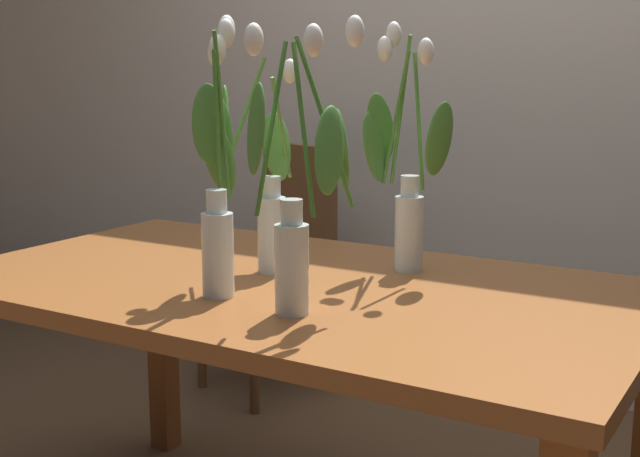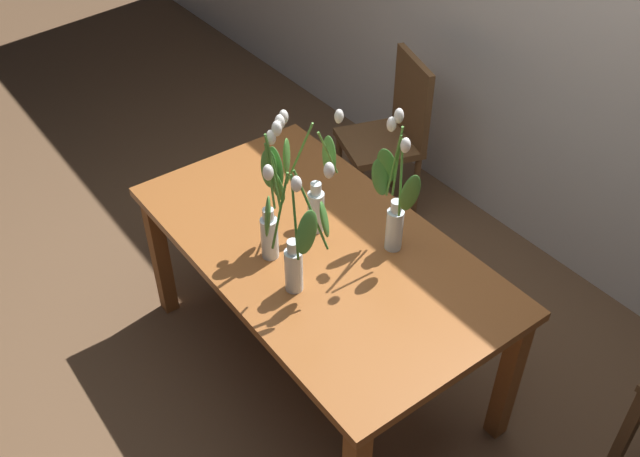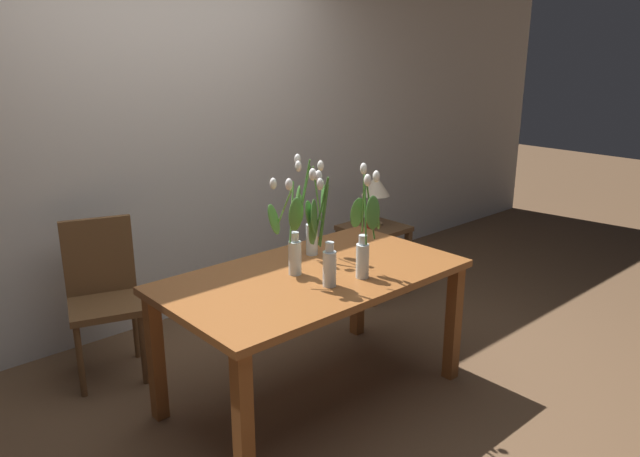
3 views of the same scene
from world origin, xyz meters
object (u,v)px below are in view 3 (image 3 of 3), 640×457
Objects in this scene: tulip_vase_1 at (310,219)px; tulip_vase_2 at (291,242)px; dining_table at (313,289)px; pillar_candle at (369,226)px; tulip_vase_3 at (365,236)px; tulip_vase_0 at (323,244)px; dining_chair at (103,289)px; side_table at (374,241)px; table_lamp at (376,187)px.

tulip_vase_2 is (-0.28, -0.18, -0.03)m from tulip_vase_1.
dining_table reaches higher than pillar_candle.
dining_table is 2.77× the size of tulip_vase_3.
tulip_vase_0 is at bearing 166.97° from tulip_vase_3.
tulip_vase_0 reaches higher than pillar_candle.
dining_chair is at bearing 171.44° from pillar_candle.
pillar_candle is (1.06, 0.97, -0.37)m from tulip_vase_3.
tulip_vase_1 reaches higher than tulip_vase_2.
tulip_vase_0 is 7.85× the size of pillar_candle.
tulip_vase_0 is 1.63m from pillar_candle.
dining_chair is 1.97m from pillar_candle.
side_table is at bearing 26.57° from tulip_vase_1.
table_lamp is 5.31× the size of pillar_candle.
tulip_vase_1 is 1.40m from side_table.
tulip_vase_0 is 1.07× the size of side_table.
tulip_vase_1 is at bearing -153.43° from side_table.
table_lamp is (1.45, 0.99, -0.10)m from tulip_vase_0.
tulip_vase_3 is at bearing -137.53° from pillar_candle.
tulip_vase_0 is 1.76m from table_lamp.
tulip_vase_0 is at bearing -61.80° from dining_chair.
tulip_vase_1 is 1.08× the size of tulip_vase_2.
tulip_vase_2 is 1.36× the size of table_lamp.
pillar_candle is (-0.12, -0.06, 0.16)m from side_table.
tulip_vase_0 is 0.63× the size of dining_chair.
tulip_vase_1 is 1.01× the size of tulip_vase_3.
tulip_vase_2 reaches higher than side_table.
dining_table is at bearing -148.42° from pillar_candle.
tulip_vase_1 is 1.47× the size of table_lamp.
tulip_vase_2 reaches higher than dining_chair.
side_table is at bearing 27.69° from tulip_vase_2.
side_table is at bearing 26.57° from pillar_candle.
table_lamp is at bearing 31.24° from dining_table.
tulip_vase_1 is 1.22m from pillar_candle.
table_lamp is (2.09, -0.21, 0.33)m from dining_chair.
tulip_vase_2 is at bearing 152.67° from dining_table.
tulip_vase_2 is 1.24m from dining_chair.
dining_table is at bearing -127.67° from tulip_vase_1.
dining_table is 1.72× the size of dining_chair.
tulip_vase_3 is at bearing -91.80° from tulip_vase_1.
dining_table is 2.96× the size of tulip_vase_2.
pillar_candle is (-0.15, -0.08, -0.27)m from table_lamp.
pillar_candle is at bearing -153.43° from side_table.
tulip_vase_3 reaches higher than pillar_candle.
tulip_vase_0 is 0.22m from tulip_vase_2.
tulip_vase_3 is 1.48m from pillar_candle.
dining_chair is 2.08m from side_table.
table_lamp is at bearing 26.79° from tulip_vase_1.
dining_table reaches higher than side_table.
tulip_vase_1 is 0.63× the size of dining_chair.
dining_table is 2.73× the size of tulip_vase_1.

